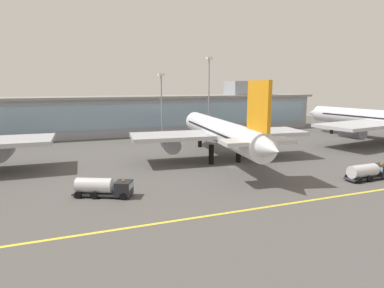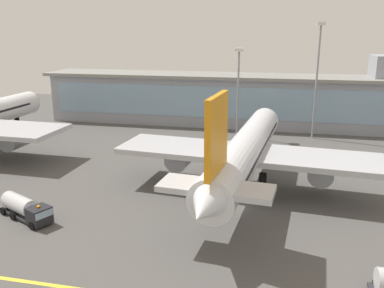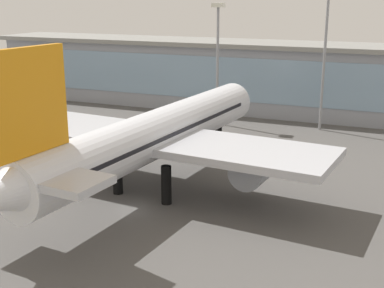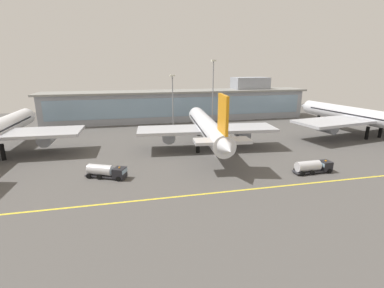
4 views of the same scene
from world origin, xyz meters
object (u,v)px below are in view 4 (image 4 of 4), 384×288
at_px(airliner_far_right, 366,117).
at_px(apron_light_mast_centre, 173,92).
at_px(airliner_near_right, 207,128).
at_px(fuel_tanker_truck, 107,171).
at_px(baggage_tug_near, 314,166).
at_px(apron_light_mast_west, 213,83).

xyz_separation_m(airliner_far_right, apron_light_mast_centre, (-62.22, 29.67, 7.08)).
distance_m(airliner_near_right, airliner_far_right, 57.50).
bearing_deg(apron_light_mast_centre, airliner_near_right, -81.68).
bearing_deg(apron_light_mast_centre, fuel_tanker_truck, -114.47).
relative_size(airliner_near_right, apron_light_mast_centre, 2.52).
height_order(fuel_tanker_truck, baggage_tug_near, same).
height_order(baggage_tug_near, apron_light_mast_west, apron_light_mast_west).
distance_m(airliner_near_right, baggage_tug_near, 30.36).
distance_m(fuel_tanker_truck, apron_light_mast_west, 66.86).
bearing_deg(apron_light_mast_west, apron_light_mast_centre, -170.70).
xyz_separation_m(fuel_tanker_truck, baggage_tug_near, (45.92, -7.21, 0.00)).
bearing_deg(fuel_tanker_truck, baggage_tug_near, 16.34).
height_order(baggage_tug_near, apron_light_mast_centre, apron_light_mast_centre).
bearing_deg(fuel_tanker_truck, apron_light_mast_west, 77.93).
height_order(fuel_tanker_truck, apron_light_mast_west, apron_light_mast_west).
distance_m(airliner_far_right, apron_light_mast_centre, 69.30).
bearing_deg(fuel_tanker_truck, airliner_far_right, 38.12).
xyz_separation_m(airliner_near_right, apron_light_mast_centre, (-4.81, 32.88, 7.15)).
relative_size(baggage_tug_near, apron_light_mast_centre, 0.45).
bearing_deg(airliner_near_right, apron_light_mast_centre, 13.53).
relative_size(airliner_far_right, apron_light_mast_centre, 2.98).
xyz_separation_m(fuel_tanker_truck, apron_light_mast_west, (39.48, 51.77, 15.19)).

